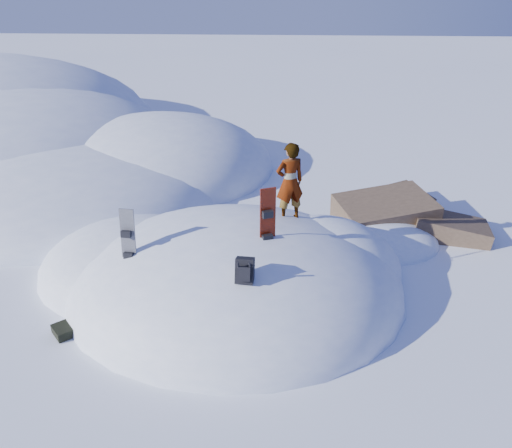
# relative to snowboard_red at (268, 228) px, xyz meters

# --- Properties ---
(ground) EXTENTS (120.00, 120.00, 0.00)m
(ground) POSITION_rel_snowboard_red_xyz_m (-0.68, 0.35, -1.65)
(ground) COLOR white
(ground) RESTS_ON ground
(snow_mound) EXTENTS (8.00, 6.00, 3.00)m
(snow_mound) POSITION_rel_snowboard_red_xyz_m (-0.86, 0.59, -1.65)
(snow_mound) COLOR white
(snow_mound) RESTS_ON ground
(snow_ridge) EXTENTS (21.50, 18.50, 6.40)m
(snow_ridge) POSITION_rel_snowboard_red_xyz_m (-11.12, 10.20, -1.65)
(snow_ridge) COLOR white
(snow_ridge) RESTS_ON ground
(rock_outcrop) EXTENTS (4.68, 4.41, 1.68)m
(rock_outcrop) POSITION_rel_snowboard_red_xyz_m (3.04, 3.36, -1.63)
(rock_outcrop) COLOR brown
(rock_outcrop) RESTS_ON ground
(snowboard_red) EXTENTS (0.30, 0.25, 1.65)m
(snowboard_red) POSITION_rel_snowboard_red_xyz_m (0.00, 0.00, 0.00)
(snowboard_red) COLOR #B92609
(snowboard_red) RESTS_ON snow_mound
(snowboard_dark) EXTENTS (0.29, 0.23, 1.49)m
(snowboard_dark) POSITION_rel_snowboard_red_xyz_m (-2.59, -0.40, -0.28)
(snowboard_dark) COLOR black
(snowboard_dark) RESTS_ON snow_mound
(backpack) EXTENTS (0.33, 0.39, 0.52)m
(backpack) POSITION_rel_snowboard_red_xyz_m (-0.32, -1.25, -0.20)
(backpack) COLOR black
(backpack) RESTS_ON snow_mound
(gear_pile) EXTENTS (0.82, 0.72, 0.21)m
(gear_pile) POSITION_rel_snowboard_red_xyz_m (-3.50, -1.22, -1.54)
(gear_pile) COLOR black
(gear_pile) RESTS_ON ground
(person) EXTENTS (0.72, 0.62, 1.68)m
(person) POSITION_rel_snowboard_red_xyz_m (0.39, 1.22, 0.47)
(person) COLOR slate
(person) RESTS_ON snow_mound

